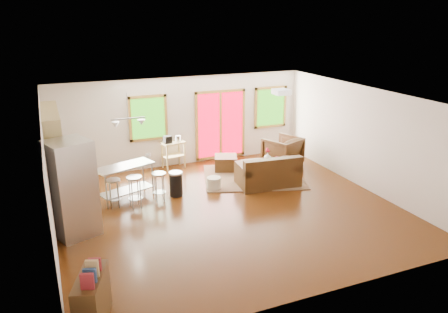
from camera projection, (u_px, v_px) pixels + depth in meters
name	position (u px, v px, depth m)	size (l,w,h in m)	color
floor	(229.00, 210.00, 10.08)	(7.50, 7.00, 0.02)	#331806
ceiling	(229.00, 98.00, 9.26)	(7.50, 7.00, 0.02)	silver
back_wall	(182.00, 121.00, 12.75)	(7.50, 0.02, 2.60)	beige
left_wall	(48.00, 180.00, 8.30)	(0.02, 7.00, 2.60)	beige
right_wall	(365.00, 138.00, 11.04)	(0.02, 7.00, 2.60)	beige
front_wall	(321.00, 223.00, 6.60)	(7.50, 0.02, 2.60)	beige
window_left	(148.00, 118.00, 12.28)	(1.10, 0.05, 1.30)	#205B0E
french_doors	(220.00, 125.00, 13.21)	(1.60, 0.05, 2.10)	#BD001A
window_right	(271.00, 107.00, 13.70)	(1.10, 0.05, 1.30)	#205B0E
rug	(253.00, 177.00, 12.05)	(2.67, 2.06, 0.03)	#4F6441
loveseat	(268.00, 174.00, 11.38)	(1.65, 1.03, 0.84)	#311D0B
coffee_table	(260.00, 163.00, 12.17)	(1.02, 0.67, 0.39)	#33200D
armchair	(282.00, 150.00, 12.83)	(0.93, 0.87, 0.96)	#311D0B
ottoman	(226.00, 163.00, 12.56)	(0.63, 0.63, 0.42)	#311D0B
pouf	(214.00, 183.00, 11.21)	(0.36, 0.36, 0.32)	beige
vase	(267.00, 156.00, 12.17)	(0.23, 0.24, 0.35)	silver
book	(277.00, 153.00, 12.33)	(0.21, 0.03, 0.28)	maroon
cabinets	(60.00, 168.00, 10.01)	(0.64, 2.24, 2.30)	tan
refrigerator	(72.00, 189.00, 8.69)	(1.02, 1.01, 1.99)	#B7BABC
island	(125.00, 176.00, 10.46)	(1.48, 0.98, 0.87)	#B7BABC
cup	(148.00, 155.00, 10.67)	(0.12, 0.10, 0.12)	silver
bar_stool_a	(114.00, 187.00, 10.05)	(0.34, 0.34, 0.69)	#B7BABC
bar_stool_b	(135.00, 185.00, 10.02)	(0.39, 0.39, 0.76)	#B7BABC
bar_stool_c	(159.00, 180.00, 10.41)	(0.35, 0.35, 0.71)	#B7BABC
trash_can	(176.00, 184.00, 10.76)	(0.35, 0.35, 0.62)	black
kitchen_cart	(172.00, 146.00, 12.58)	(0.71, 0.52, 0.99)	tan
bookshelf	(92.00, 299.00, 6.26)	(0.62, 0.96, 1.05)	#33200D
ceiling_flush	(281.00, 92.00, 10.40)	(0.35, 0.35, 0.12)	white
pendant_light	(129.00, 123.00, 10.11)	(0.80, 0.18, 0.79)	gray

